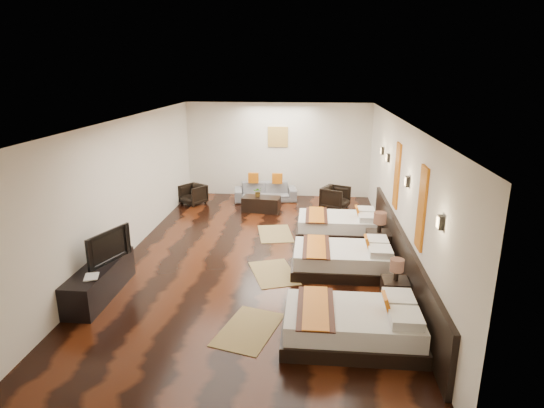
# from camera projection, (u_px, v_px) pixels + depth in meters

# --- Properties ---
(floor) EXTENTS (5.50, 9.50, 0.01)m
(floor) POSITION_uv_depth(u_px,v_px,m) (259.00, 256.00, 9.42)
(floor) COLOR black
(floor) RESTS_ON ground
(ceiling) EXTENTS (5.50, 9.50, 0.01)m
(ceiling) POSITION_uv_depth(u_px,v_px,m) (258.00, 120.00, 8.61)
(ceiling) COLOR white
(ceiling) RESTS_ON floor
(back_wall) EXTENTS (5.50, 0.01, 2.80)m
(back_wall) POSITION_uv_depth(u_px,v_px,m) (278.00, 150.00, 13.55)
(back_wall) COLOR silver
(back_wall) RESTS_ON floor
(left_wall) EXTENTS (0.01, 9.50, 2.80)m
(left_wall) POSITION_uv_depth(u_px,v_px,m) (126.00, 188.00, 9.26)
(left_wall) COLOR silver
(left_wall) RESTS_ON floor
(right_wall) EXTENTS (0.01, 9.50, 2.80)m
(right_wall) POSITION_uv_depth(u_px,v_px,m) (399.00, 194.00, 8.77)
(right_wall) COLOR silver
(right_wall) RESTS_ON floor
(headboard_panel) EXTENTS (0.08, 6.60, 0.90)m
(headboard_panel) POSITION_uv_depth(u_px,v_px,m) (401.00, 256.00, 8.29)
(headboard_panel) COLOR black
(headboard_panel) RESTS_ON floor
(bed_near) EXTENTS (1.97, 1.24, 0.75)m
(bed_near) POSITION_uv_depth(u_px,v_px,m) (353.00, 325.00, 6.40)
(bed_near) COLOR black
(bed_near) RESTS_ON floor
(bed_mid) EXTENTS (1.92, 1.21, 0.73)m
(bed_mid) POSITION_uv_depth(u_px,v_px,m) (344.00, 259.00, 8.63)
(bed_mid) COLOR black
(bed_mid) RESTS_ON floor
(bed_far) EXTENTS (1.89, 1.19, 0.72)m
(bed_far) POSITION_uv_depth(u_px,v_px,m) (339.00, 225.00, 10.52)
(bed_far) COLOR black
(bed_far) RESTS_ON floor
(nightstand_a) EXTENTS (0.42, 0.42, 0.82)m
(nightstand_a) POSITION_uv_depth(u_px,v_px,m) (395.00, 290.00, 7.36)
(nightstand_a) COLOR black
(nightstand_a) RESTS_ON floor
(nightstand_b) EXTENTS (0.48, 0.48, 0.96)m
(nightstand_b) POSITION_uv_depth(u_px,v_px,m) (378.00, 241.00, 9.29)
(nightstand_b) COLOR black
(nightstand_b) RESTS_ON floor
(jute_mat_near) EXTENTS (1.04, 1.36, 0.01)m
(jute_mat_near) POSITION_uv_depth(u_px,v_px,m) (249.00, 329.00, 6.75)
(jute_mat_near) COLOR olive
(jute_mat_near) RESTS_ON floor
(jute_mat_mid) EXTENTS (1.11, 1.38, 0.01)m
(jute_mat_mid) POSITION_uv_depth(u_px,v_px,m) (274.00, 273.00, 8.61)
(jute_mat_mid) COLOR olive
(jute_mat_mid) RESTS_ON floor
(jute_mat_far) EXTENTS (0.96, 1.32, 0.01)m
(jute_mat_far) POSITION_uv_depth(u_px,v_px,m) (275.00, 234.00, 10.66)
(jute_mat_far) COLOR olive
(jute_mat_far) RESTS_ON floor
(tv_console) EXTENTS (0.50, 1.80, 0.55)m
(tv_console) POSITION_uv_depth(u_px,v_px,m) (100.00, 281.00, 7.70)
(tv_console) COLOR black
(tv_console) RESTS_ON floor
(tv) EXTENTS (0.44, 0.97, 0.56)m
(tv) POSITION_uv_depth(u_px,v_px,m) (105.00, 246.00, 7.74)
(tv) COLOR black
(tv) RESTS_ON tv_console
(book) EXTENTS (0.30, 0.34, 0.03)m
(book) POSITION_uv_depth(u_px,v_px,m) (84.00, 278.00, 7.16)
(book) COLOR black
(book) RESTS_ON tv_console
(figurine) EXTENTS (0.30, 0.30, 0.31)m
(figurine) POSITION_uv_depth(u_px,v_px,m) (115.00, 242.00, 8.23)
(figurine) COLOR brown
(figurine) RESTS_ON tv_console
(sofa) EXTENTS (1.89, 0.98, 0.53)m
(sofa) POSITION_uv_depth(u_px,v_px,m) (265.00, 192.00, 13.30)
(sofa) COLOR slate
(sofa) RESTS_ON floor
(armchair_left) EXTENTS (0.85, 0.86, 0.57)m
(armchair_left) POSITION_uv_depth(u_px,v_px,m) (193.00, 194.00, 12.95)
(armchair_left) COLOR black
(armchair_left) RESTS_ON floor
(armchair_right) EXTENTS (0.91, 0.90, 0.62)m
(armchair_right) POSITION_uv_depth(u_px,v_px,m) (335.00, 198.00, 12.52)
(armchair_right) COLOR black
(armchair_right) RESTS_ON floor
(coffee_table) EXTENTS (1.05, 0.60, 0.40)m
(coffee_table) POSITION_uv_depth(u_px,v_px,m) (261.00, 204.00, 12.32)
(coffee_table) COLOR black
(coffee_table) RESTS_ON floor
(table_plant) EXTENTS (0.25, 0.22, 0.27)m
(table_plant) POSITION_uv_depth(u_px,v_px,m) (258.00, 192.00, 12.26)
(table_plant) COLOR #346421
(table_plant) RESTS_ON coffee_table
(orange_panel_a) EXTENTS (0.04, 0.40, 1.30)m
(orange_panel_a) POSITION_uv_depth(u_px,v_px,m) (422.00, 208.00, 6.88)
(orange_panel_a) COLOR #D86014
(orange_panel_a) RESTS_ON right_wall
(orange_panel_b) EXTENTS (0.04, 0.40, 1.30)m
(orange_panel_b) POSITION_uv_depth(u_px,v_px,m) (397.00, 176.00, 8.97)
(orange_panel_b) COLOR #D86014
(orange_panel_b) RESTS_ON right_wall
(sconce_near) EXTENTS (0.07, 0.12, 0.18)m
(sconce_near) POSITION_uv_depth(u_px,v_px,m) (440.00, 222.00, 5.79)
(sconce_near) COLOR black
(sconce_near) RESTS_ON right_wall
(sconce_mid) EXTENTS (0.07, 0.12, 0.18)m
(sconce_mid) POSITION_uv_depth(u_px,v_px,m) (407.00, 181.00, 7.88)
(sconce_mid) COLOR black
(sconce_mid) RESTS_ON right_wall
(sconce_far) EXTENTS (0.07, 0.12, 0.18)m
(sconce_far) POSITION_uv_depth(u_px,v_px,m) (388.00, 158.00, 9.98)
(sconce_far) COLOR black
(sconce_far) RESTS_ON right_wall
(sconce_lounge) EXTENTS (0.07, 0.12, 0.18)m
(sconce_lounge) POSITION_uv_depth(u_px,v_px,m) (382.00, 151.00, 10.84)
(sconce_lounge) COLOR black
(sconce_lounge) RESTS_ON right_wall
(gold_artwork) EXTENTS (0.60, 0.04, 0.60)m
(gold_artwork) POSITION_uv_depth(u_px,v_px,m) (278.00, 137.00, 13.41)
(gold_artwork) COLOR #AD873F
(gold_artwork) RESTS_ON back_wall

